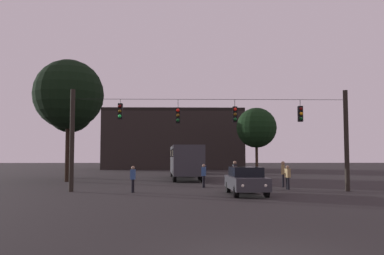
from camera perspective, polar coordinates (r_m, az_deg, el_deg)
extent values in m
plane|color=black|center=(33.18, 1.60, -7.66)|extent=(168.00, 168.00, 0.00)
cylinder|color=black|center=(25.41, -16.48, -1.70)|extent=(0.28, 0.28, 6.15)
cylinder|color=black|center=(26.46, 20.84, -1.69)|extent=(0.28, 0.28, 6.15)
cylinder|color=black|center=(24.79, 2.55, 3.96)|extent=(16.62, 0.02, 0.02)
cylinder|color=black|center=(25.01, -10.01, 3.62)|extent=(0.03, 0.03, 0.26)
cube|color=black|center=(24.94, -10.02, 2.25)|extent=(0.26, 0.32, 0.95)
sphere|color=#510A0A|center=(24.80, -10.08, 2.98)|extent=(0.20, 0.20, 0.20)
sphere|color=#5B3D0C|center=(24.76, -10.09, 2.29)|extent=(0.20, 0.20, 0.20)
sphere|color=#1EE04C|center=(24.73, -10.09, 1.60)|extent=(0.20, 0.20, 0.20)
cylinder|color=black|center=(24.70, -1.97, 3.37)|extent=(0.03, 0.03, 0.50)
cube|color=black|center=(24.62, -1.98, 1.70)|extent=(0.26, 0.32, 0.95)
sphere|color=red|center=(24.48, -1.98, 2.44)|extent=(0.20, 0.20, 0.20)
sphere|color=#5B3D0C|center=(24.44, -1.98, 1.74)|extent=(0.20, 0.20, 0.20)
sphere|color=#0C4219|center=(24.42, -1.99, 1.04)|extent=(0.20, 0.20, 0.20)
cylinder|color=black|center=(24.91, 6.02, 3.41)|extent=(0.03, 0.03, 0.43)
cube|color=black|center=(24.83, 6.03, 1.83)|extent=(0.26, 0.32, 0.95)
sphere|color=red|center=(24.68, 6.08, 2.56)|extent=(0.20, 0.20, 0.20)
sphere|color=#5B3D0C|center=(24.65, 6.08, 1.87)|extent=(0.20, 0.20, 0.20)
sphere|color=#0C4219|center=(24.62, 6.09, 1.18)|extent=(0.20, 0.20, 0.20)
cylinder|color=black|center=(25.72, 14.92, 3.34)|extent=(0.03, 0.03, 0.39)
cube|color=black|center=(25.65, 14.95, 1.86)|extent=(0.26, 0.32, 0.95)
sphere|color=#510A0A|center=(25.51, 15.05, 2.57)|extent=(0.20, 0.20, 0.20)
sphere|color=orange|center=(25.48, 15.06, 1.90)|extent=(0.20, 0.20, 0.20)
sphere|color=#0C4219|center=(25.45, 15.08, 1.23)|extent=(0.20, 0.20, 0.20)
cube|color=#2D2D33|center=(37.26, -0.94, -4.55)|extent=(3.09, 11.12, 2.50)
cube|color=black|center=(37.26, -0.94, -3.62)|extent=(3.09, 10.46, 0.70)
cylinder|color=black|center=(41.20, -2.82, -6.23)|extent=(0.33, 1.01, 1.00)
cylinder|color=black|center=(41.32, 0.28, -6.23)|extent=(0.33, 1.01, 1.00)
cylinder|color=black|center=(35.05, -2.55, -6.64)|extent=(0.33, 1.01, 1.00)
cylinder|color=black|center=(35.19, 1.09, -6.63)|extent=(0.33, 1.01, 1.00)
cylinder|color=black|center=(33.07, -2.44, -6.80)|extent=(0.33, 1.01, 1.00)
cylinder|color=black|center=(33.22, 1.41, -6.79)|extent=(0.33, 1.01, 1.00)
cube|color=beige|center=(40.56, -1.21, -3.64)|extent=(2.60, 0.94, 0.56)
cube|color=beige|center=(34.52, -0.67, -3.59)|extent=(2.60, 0.94, 0.56)
cube|color=#2D2D33|center=(22.68, 7.61, -7.69)|extent=(1.94, 4.36, 0.68)
cube|color=black|center=(22.79, 7.52, -6.16)|extent=(1.66, 2.37, 0.52)
cylinder|color=black|center=(21.48, 10.42, -8.78)|extent=(0.24, 0.65, 0.64)
cylinder|color=black|center=(21.17, 6.21, -8.89)|extent=(0.24, 0.65, 0.64)
cylinder|color=black|center=(24.24, 8.84, -8.23)|extent=(0.24, 0.65, 0.64)
cylinder|color=black|center=(23.97, 5.10, -8.32)|extent=(0.24, 0.65, 0.64)
sphere|color=white|center=(20.75, 10.28, -8.01)|extent=(0.18, 0.18, 0.18)
sphere|color=white|center=(20.51, 7.11, -8.09)|extent=(0.18, 0.18, 0.18)
cube|color=navy|center=(47.95, 0.85, -5.72)|extent=(1.92, 4.35, 0.68)
cube|color=black|center=(47.79, 0.85, -5.00)|extent=(1.65, 2.37, 0.52)
cylinder|color=black|center=(49.38, -0.08, -6.06)|extent=(0.24, 0.65, 0.64)
cylinder|color=black|center=(49.39, 1.76, -6.06)|extent=(0.24, 0.65, 0.64)
cylinder|color=black|center=(46.54, -0.11, -6.19)|extent=(0.24, 0.65, 0.64)
cylinder|color=black|center=(46.56, 1.85, -6.19)|extent=(0.24, 0.65, 0.64)
sphere|color=white|center=(50.05, 0.17, -5.64)|extent=(0.18, 0.18, 0.18)
sphere|color=white|center=(50.06, 1.49, -5.64)|extent=(0.18, 0.18, 0.18)
cylinder|color=black|center=(26.75, 13.19, -7.64)|extent=(0.14, 0.14, 0.75)
cylinder|color=black|center=(26.62, 13.37, -7.66)|extent=(0.14, 0.14, 0.75)
cube|color=#997F4C|center=(26.65, 13.26, -6.24)|extent=(0.33, 0.41, 0.57)
sphere|color=#8C6B51|center=(26.64, 13.24, -5.41)|extent=(0.20, 0.20, 0.20)
cylinder|color=black|center=(24.19, -8.26, -8.10)|extent=(0.14, 0.14, 0.76)
cylinder|color=black|center=(24.03, -8.35, -8.13)|extent=(0.14, 0.14, 0.76)
cube|color=#2D4C7F|center=(24.07, -8.29, -6.53)|extent=(0.28, 0.39, 0.57)
sphere|color=#8C6B51|center=(24.06, -8.28, -5.60)|extent=(0.21, 0.21, 0.21)
cylinder|color=black|center=(28.49, 12.67, -7.30)|extent=(0.14, 0.14, 0.87)
cylinder|color=black|center=(28.65, 12.67, -7.28)|extent=(0.14, 0.14, 0.87)
cube|color=#997F4C|center=(28.53, 12.64, -5.76)|extent=(0.32, 0.41, 0.65)
sphere|color=#8C6B51|center=(28.52, 12.63, -4.87)|extent=(0.24, 0.24, 0.24)
cylinder|color=black|center=(27.85, 6.08, -7.44)|extent=(0.14, 0.14, 0.88)
cylinder|color=black|center=(28.00, 5.99, -7.43)|extent=(0.14, 0.14, 0.88)
cube|color=black|center=(27.89, 6.02, -5.85)|extent=(0.30, 0.39, 0.66)
sphere|color=#8C6B51|center=(27.87, 6.02, -4.93)|extent=(0.24, 0.24, 0.24)
cylinder|color=black|center=(27.59, 1.69, -7.60)|extent=(0.14, 0.14, 0.78)
cylinder|color=black|center=(27.43, 1.61, -7.63)|extent=(0.14, 0.14, 0.78)
cube|color=#2D4C7F|center=(27.47, 1.64, -6.20)|extent=(0.34, 0.42, 0.58)
sphere|color=#8C6B51|center=(27.46, 1.64, -5.37)|extent=(0.21, 0.21, 0.21)
cube|color=black|center=(64.74, -2.57, -1.92)|extent=(21.62, 8.14, 8.84)
cube|color=black|center=(65.07, -2.56, 2.20)|extent=(21.62, 8.14, 0.50)
cylinder|color=black|center=(40.71, -16.83, -3.26)|extent=(0.51, 0.51, 5.03)
sphere|color=black|center=(40.95, -16.71, 2.47)|extent=(4.50, 4.50, 4.50)
cylinder|color=black|center=(35.02, -17.06, -3.03)|extent=(0.36, 0.36, 5.20)
sphere|color=black|center=(35.38, -16.91, 4.47)|extent=(5.77, 5.77, 5.77)
cylinder|color=#2D2116|center=(52.25, 9.06, -4.11)|extent=(0.35, 0.35, 3.89)
sphere|color=black|center=(52.37, 9.02, -0.03)|extent=(5.11, 5.11, 5.11)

